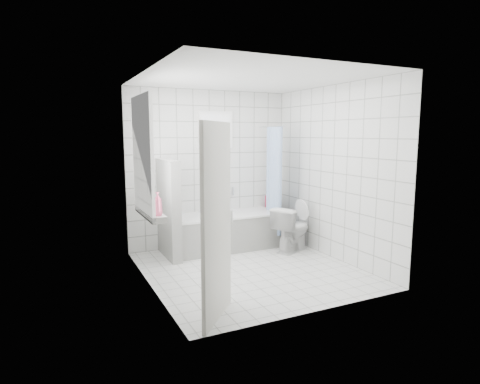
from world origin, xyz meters
TOP-DOWN VIEW (x-y plane):
  - ground at (0.00, 0.00)m, footprint 3.00×3.00m
  - ceiling at (0.00, 0.00)m, footprint 3.00×3.00m
  - wall_back at (0.00, 1.50)m, footprint 2.80×0.02m
  - wall_front at (0.00, -1.50)m, footprint 2.80×0.02m
  - wall_left at (-1.40, 0.00)m, footprint 0.02×3.00m
  - wall_right at (1.40, 0.00)m, footprint 0.02×3.00m
  - window_left at (-1.35, 0.30)m, footprint 0.01×0.90m
  - window_back at (0.10, 1.46)m, footprint 0.50×0.01m
  - window_sill at (-1.31, 0.30)m, footprint 0.18×1.02m
  - door at (-0.99, -1.18)m, footprint 0.56×0.63m
  - bathtub at (0.11, 1.12)m, footprint 1.79×0.77m
  - partition_wall at (-0.85, 1.07)m, footprint 0.15×0.85m
  - tiled_ledge at (1.13, 1.38)m, footprint 0.40×0.24m
  - toilet at (1.03, 0.52)m, footprint 0.82×0.67m
  - curtain_rod at (0.95, 1.10)m, footprint 0.02×0.80m
  - shower_curtain at (0.95, 0.97)m, footprint 0.14×0.48m
  - tub_faucet at (0.21, 1.46)m, footprint 0.18×0.06m
  - sill_bottles at (-1.30, 0.22)m, footprint 0.18×0.61m
  - ledge_bottles at (1.10, 1.37)m, footprint 0.16×0.19m

SIDE VIEW (x-z plane):
  - ground at x=0.00m, z-range 0.00..0.00m
  - tiled_ledge at x=1.13m, z-range 0.00..0.55m
  - bathtub at x=0.11m, z-range 0.00..0.58m
  - toilet at x=1.03m, z-range 0.00..0.73m
  - ledge_bottles at x=1.10m, z-range 0.54..0.80m
  - partition_wall at x=-0.85m, z-range 0.00..1.50m
  - tub_faucet at x=0.21m, z-range 0.82..0.88m
  - window_sill at x=-1.31m, z-range 0.82..0.90m
  - door at x=-0.99m, z-range 0.00..2.00m
  - sill_bottles at x=-1.30m, z-range 0.88..1.18m
  - shower_curtain at x=0.95m, z-range 0.21..1.99m
  - wall_back at x=0.00m, z-range 0.00..2.60m
  - wall_front at x=0.00m, z-range 0.00..2.60m
  - wall_left at x=-1.40m, z-range 0.00..2.60m
  - wall_right at x=1.40m, z-range 0.00..2.60m
  - window_left at x=-1.35m, z-range 0.90..2.30m
  - window_back at x=0.10m, z-range 1.70..2.20m
  - curtain_rod at x=0.95m, z-range 1.99..2.01m
  - ceiling at x=0.00m, z-range 2.60..2.60m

